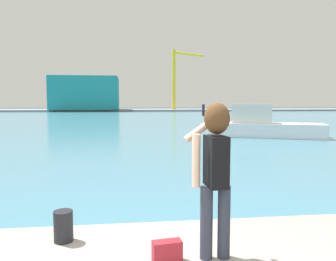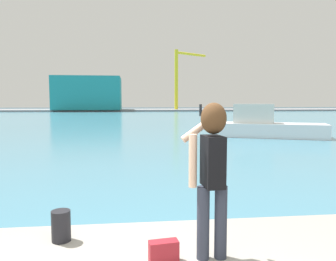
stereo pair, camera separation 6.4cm
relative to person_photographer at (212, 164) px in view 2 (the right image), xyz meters
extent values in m
plane|color=#334751|center=(-0.88, 49.17, -1.67)|extent=(220.00, 220.00, 0.00)
cube|color=teal|center=(-0.88, 51.17, -1.66)|extent=(140.00, 100.00, 0.02)
cube|color=gray|center=(-0.88, 91.17, -1.44)|extent=(140.00, 20.00, 0.47)
cylinder|color=#2D3342|center=(-0.09, 0.00, -0.66)|extent=(0.14, 0.14, 0.82)
cylinder|color=#2D3342|center=(0.11, 0.00, -0.66)|extent=(0.14, 0.14, 0.82)
cube|color=black|center=(0.01, 0.00, 0.03)|extent=(0.22, 0.35, 0.56)
sphere|color=#E0B293|center=(0.01, 0.00, 0.49)|extent=(0.22, 0.22, 0.22)
ellipsoid|color=#472D19|center=(0.01, -0.02, 0.50)|extent=(0.28, 0.26, 0.34)
cylinder|color=#E0B293|center=(-0.21, 0.00, 0.04)|extent=(0.09, 0.09, 0.58)
cylinder|color=#E0B293|center=(-0.05, 0.21, 0.41)|extent=(0.53, 0.11, 0.40)
cube|color=black|center=(-0.06, 0.33, 0.58)|extent=(0.02, 0.07, 0.14)
cube|color=maroon|center=(-0.53, -0.04, -0.95)|extent=(0.34, 0.18, 0.24)
cylinder|color=black|center=(-1.76, 0.65, -0.87)|extent=(0.24, 0.24, 0.39)
cube|color=white|center=(8.30, 17.48, -1.18)|extent=(7.79, 5.08, 0.94)
cube|color=silver|center=(7.44, 17.84, -0.06)|extent=(3.09, 2.64, 1.30)
cube|color=teal|center=(-12.66, 86.93, 3.19)|extent=(17.50, 13.25, 8.79)
cylinder|color=yellow|center=(11.70, 87.50, 7.18)|extent=(1.00, 1.00, 16.77)
cylinder|color=yellow|center=(16.44, 90.37, 14.77)|extent=(9.84, 6.34, 0.70)
camera|label=1|loc=(-0.92, -3.38, 0.67)|focal=34.35mm
camera|label=2|loc=(-0.86, -3.39, 0.67)|focal=34.35mm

